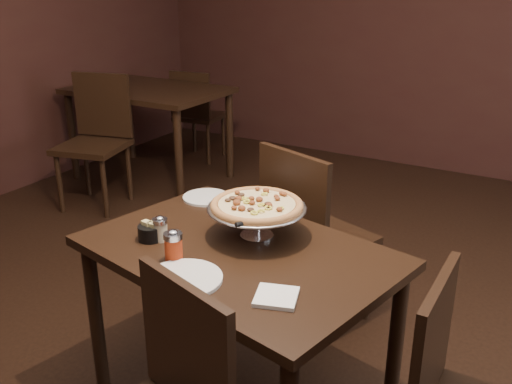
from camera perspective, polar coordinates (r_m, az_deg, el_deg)
The scene contains 14 objects.
room at distance 1.92m, azimuth 1.62°, elevation 12.29°, with size 6.04×7.04×2.84m.
dining_table at distance 2.21m, azimuth -1.79°, elevation -7.81°, with size 1.29×0.99×0.72m.
background_table at distance 4.94m, azimuth -10.66°, elevation 9.00°, with size 1.27×0.84×0.79m.
pizza_stand at distance 2.20m, azimuth 0.08°, elevation -1.36°, with size 0.39×0.39×0.16m.
parmesan_shaker at distance 2.23m, azimuth -9.55°, elevation -3.66°, with size 0.06×0.06×0.10m.
pepper_flake_shaker at distance 2.07m, azimuth -8.26°, elevation -5.35°, with size 0.07×0.07×0.12m.
packet_caddy at distance 2.26m, azimuth -10.52°, elevation -3.95°, with size 0.10×0.10×0.08m.
napkin_stack at distance 1.85m, azimuth 2.05°, elevation -10.43°, with size 0.13×0.13×0.01m, color white.
plate_left at distance 2.63m, azimuth -5.01°, elevation -0.52°, with size 0.21×0.21×0.01m, color silver.
plate_near at distance 1.96m, azimuth -7.28°, elevation -8.60°, with size 0.27×0.27×0.01m, color silver.
serving_spatula at distance 2.07m, azimuth -0.64°, elevation -3.01°, with size 0.15×0.15×0.02m.
chair_far at distance 2.80m, azimuth 5.44°, elevation -3.93°, with size 0.56×0.56×0.94m.
bg_chair_far at distance 5.43m, azimuth -5.97°, elevation 7.97°, with size 0.45×0.45×0.86m.
bg_chair_near at distance 4.50m, azimuth -15.67°, elevation 5.47°, with size 0.56×0.56×0.99m.
Camera 1 is at (0.97, -1.64, 1.70)m, focal length 40.00 mm.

